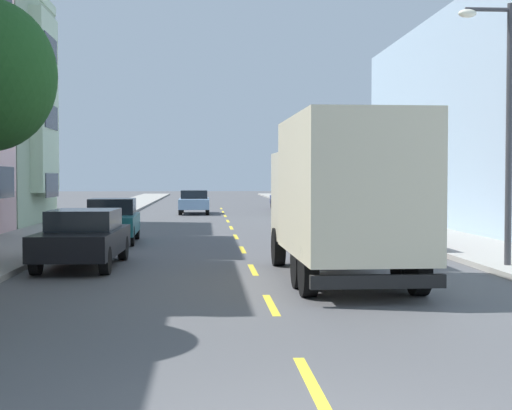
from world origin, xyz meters
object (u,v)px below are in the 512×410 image
(parked_sedan_black, at_px, (83,237))
(parked_hatchback_forest, at_px, (299,202))
(delivery_box_truck, at_px, (342,191))
(moving_sky_sedan, at_px, (194,201))
(street_lamp, at_px, (503,113))
(parked_pickup_burgundy, at_px, (379,222))
(parked_sedan_white, at_px, (334,212))
(parked_hatchback_teal, at_px, (111,220))
(parked_sedan_navy, at_px, (286,198))

(parked_sedan_black, bearing_deg, parked_hatchback_forest, 71.10)
(delivery_box_truck, xyz_separation_m, parked_hatchback_forest, (2.58, 28.02, -1.20))
(delivery_box_truck, height_order, parked_hatchback_forest, delivery_box_truck)
(parked_hatchback_forest, height_order, moving_sky_sedan, parked_hatchback_forest)
(parked_sedan_black, bearing_deg, moving_sky_sedan, 84.88)
(street_lamp, xyz_separation_m, parked_sedan_black, (-10.14, 1.49, -3.04))
(parked_pickup_burgundy, xyz_separation_m, moving_sky_sedan, (-6.13, 22.40, -0.08))
(parked_sedan_white, xyz_separation_m, parked_hatchback_teal, (-8.71, -5.87, 0.01))
(parked_sedan_white, height_order, parked_pickup_burgundy, parked_pickup_burgundy)
(parked_sedan_white, bearing_deg, parked_sedan_black, -123.62)
(street_lamp, bearing_deg, parked_sedan_white, 96.31)
(street_lamp, height_order, parked_sedan_navy, street_lamp)
(parked_sedan_navy, height_order, parked_hatchback_forest, parked_hatchback_forest)
(parked_pickup_burgundy, distance_m, parked_hatchback_forest, 20.67)
(street_lamp, relative_size, parked_sedan_black, 1.37)
(parked_sedan_black, height_order, parked_hatchback_forest, parked_hatchback_forest)
(parked_pickup_burgundy, bearing_deg, parked_sedan_navy, 89.69)
(parked_sedan_black, xyz_separation_m, parked_pickup_burgundy, (8.53, 4.40, 0.08))
(delivery_box_truck, relative_size, parked_hatchback_forest, 1.77)
(street_lamp, relative_size, parked_hatchback_teal, 1.54)
(delivery_box_truck, relative_size, moving_sky_sedan, 1.58)
(parked_sedan_black, relative_size, parked_sedan_navy, 1.00)
(parked_sedan_white, xyz_separation_m, parked_pickup_burgundy, (-0.02, -8.46, 0.08))
(parked_sedan_navy, bearing_deg, parked_hatchback_teal, -108.98)
(parked_sedan_navy, bearing_deg, parked_hatchback_forest, -90.75)
(parked_hatchback_teal, bearing_deg, street_lamp, -39.49)
(delivery_box_truck, distance_m, parked_sedan_white, 16.06)
(street_lamp, height_order, parked_hatchback_forest, street_lamp)
(street_lamp, distance_m, parked_sedan_black, 10.69)
(parked_sedan_black, xyz_separation_m, moving_sky_sedan, (2.40, 26.80, 0.00))
(parked_pickup_burgundy, xyz_separation_m, parked_sedan_navy, (0.15, 28.31, -0.08))
(parked_pickup_burgundy, height_order, moving_sky_sedan, parked_pickup_burgundy)
(parked_sedan_white, xyz_separation_m, parked_sedan_black, (-8.55, -12.86, 0.00))
(parked_sedan_black, height_order, parked_pickup_burgundy, parked_pickup_burgundy)
(street_lamp, distance_m, parked_pickup_burgundy, 6.79)
(parked_sedan_white, relative_size, parked_sedan_navy, 1.00)
(parked_sedan_white, height_order, parked_sedan_navy, same)
(parked_hatchback_teal, height_order, parked_hatchback_forest, same)
(street_lamp, distance_m, parked_hatchback_teal, 13.69)
(street_lamp, relative_size, moving_sky_sedan, 1.38)
(delivery_box_truck, height_order, parked_pickup_burgundy, delivery_box_truck)
(parked_hatchback_forest, distance_m, moving_sky_sedan, 6.42)
(parked_sedan_navy, height_order, moving_sky_sedan, same)
(street_lamp, xyz_separation_m, delivery_box_truck, (-4.13, -1.45, -1.83))
(parked_sedan_white, distance_m, parked_hatchback_forest, 12.21)
(parked_sedan_white, distance_m, parked_pickup_burgundy, 8.46)
(parked_pickup_burgundy, distance_m, parked_hatchback_teal, 9.07)
(parked_sedan_black, distance_m, parked_sedan_navy, 33.85)
(street_lamp, height_order, parked_sedan_white, street_lamp)
(street_lamp, height_order, parked_pickup_burgundy, street_lamp)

